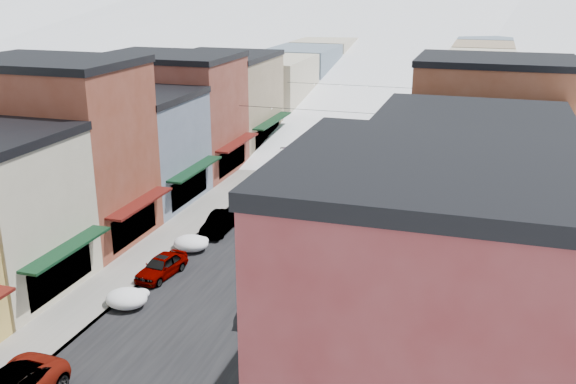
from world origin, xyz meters
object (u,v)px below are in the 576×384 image
Objects in this scene: car_silver_sedan at (161,266)px; car_dark_hatch at (220,223)px; trash_can at (348,236)px; car_green_sedan at (272,295)px; streetlamp_near at (319,236)px.

car_dark_hatch is (0.53, 7.81, 0.02)m from car_silver_sedan.
car_silver_sedan is 12.94m from trash_can.
car_dark_hatch is at bearing 93.84° from car_silver_sedan.
car_silver_sedan is 4.47× the size of trash_can.
car_green_sedan is (7.27, -9.70, 0.16)m from car_dark_hatch.
trash_can is (9.83, 8.41, -0.07)m from car_silver_sedan.
car_silver_sedan is 8.03m from car_green_sedan.
streetlamp_near reaches higher than car_green_sedan.
car_green_sedan reaches higher than trash_can.
car_green_sedan is 10.50m from trash_can.
car_green_sedan is at bearing -53.65° from car_dark_hatch.
car_green_sedan is 5.87× the size of trash_can.
trash_can is 0.18× the size of streetlamp_near.
car_dark_hatch reaches higher than car_silver_sedan.
car_dark_hatch is 12.13m from car_green_sedan.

